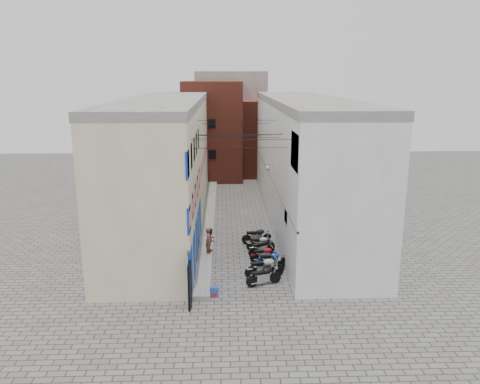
{
  "coord_description": "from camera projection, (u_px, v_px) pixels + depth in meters",
  "views": [
    {
      "loc": [
        -0.89,
        -20.53,
        10.5
      ],
      "look_at": [
        0.18,
        9.62,
        3.0
      ],
      "focal_mm": 35.0,
      "sensor_mm": 36.0,
      "label": 1
    }
  ],
  "objects": [
    {
      "name": "motorcycle_d",
      "position": [
        265.0,
        254.0,
        27.08
      ],
      "size": [
        1.79,
        0.77,
        1.0
      ],
      "primitive_type": null,
      "rotation": [
        0.0,
        0.0,
        -1.44
      ],
      "color": "maroon",
      "rests_on": "ground"
    },
    {
      "name": "motorcycle_e",
      "position": [
        262.0,
        247.0,
        28.05
      ],
      "size": [
        1.92,
        1.39,
        1.08
      ],
      "primitive_type": null,
      "rotation": [
        0.0,
        0.0,
        -1.08
      ],
      "color": "black",
      "rests_on": "ground"
    },
    {
      "name": "building_far_concrete",
      "position": [
        231.0,
        120.0,
        54.12
      ],
      "size": [
        8.0,
        5.0,
        11.0
      ],
      "primitive_type": "cube",
      "color": "slate",
      "rests_on": "ground"
    },
    {
      "name": "person_a",
      "position": [
        209.0,
        240.0,
        27.68
      ],
      "size": [
        0.41,
        0.59,
        1.56
      ],
      "primitive_type": "imported",
      "rotation": [
        0.0,
        0.0,
        1.51
      ],
      "color": "brown",
      "rests_on": "plinth"
    },
    {
      "name": "person_b",
      "position": [
        211.0,
        240.0,
        27.91
      ],
      "size": [
        0.8,
        0.88,
        1.48
      ],
      "primitive_type": "imported",
      "rotation": [
        0.0,
        0.0,
        1.17
      ],
      "color": "#303148",
      "rests_on": "plinth"
    },
    {
      "name": "motorcycle_g",
      "position": [
        257.0,
        235.0,
        29.99
      ],
      "size": [
        2.06,
        0.88,
        1.15
      ],
      "primitive_type": null,
      "rotation": [
        0.0,
        0.0,
        -1.44
      ],
      "color": "black",
      "rests_on": "ground"
    },
    {
      "name": "far_shopfront",
      "position": [
        233.0,
        172.0,
        46.63
      ],
      "size": [
        2.0,
        0.3,
        2.4
      ],
      "primitive_type": "cube",
      "color": "black",
      "rests_on": "ground"
    },
    {
      "name": "red_crate",
      "position": [
        213.0,
        294.0,
        22.88
      ],
      "size": [
        0.44,
        0.36,
        0.24
      ],
      "primitive_type": "cube",
      "rotation": [
        0.0,
        0.0,
        -0.19
      ],
      "color": "#B11E0C",
      "rests_on": "ground"
    },
    {
      "name": "building_far_brick_left",
      "position": [
        213.0,
        131.0,
        48.36
      ],
      "size": [
        6.0,
        6.0,
        10.0
      ],
      "primitive_type": "cube",
      "color": "maroon",
      "rests_on": "ground"
    },
    {
      "name": "motorcycle_f",
      "position": [
        260.0,
        242.0,
        28.87
      ],
      "size": [
        1.8,
        0.66,
        1.03
      ],
      "primitive_type": null,
      "rotation": [
        0.0,
        0.0,
        -1.63
      ],
      "color": "#AFAFB4",
      "rests_on": "ground"
    },
    {
      "name": "motorcycle_a",
      "position": [
        264.0,
        275.0,
        24.02
      ],
      "size": [
        2.02,
        1.22,
        1.12
      ],
      "primitive_type": null,
      "rotation": [
        0.0,
        0.0,
        -1.23
      ],
      "color": "black",
      "rests_on": "ground"
    },
    {
      "name": "motorcycle_b",
      "position": [
        264.0,
        266.0,
        24.94
      ],
      "size": [
        2.27,
        1.12,
        1.26
      ],
      "primitive_type": null,
      "rotation": [
        0.0,
        0.0,
        -1.36
      ],
      "color": "#9F9FA4",
      "rests_on": "ground"
    },
    {
      "name": "ground",
      "position": [
        243.0,
        301.0,
        22.47
      ],
      "size": [
        90.0,
        90.0,
        0.0
      ],
      "primitive_type": "plane",
      "color": "#5C5957",
      "rests_on": "ground"
    },
    {
      "name": "building_right",
      "position": [
        304.0,
        160.0,
        34.16
      ],
      "size": [
        5.94,
        26.0,
        9.0
      ],
      "color": "silver",
      "rests_on": "ground"
    },
    {
      "name": "building_far_brick_right",
      "position": [
        259.0,
        138.0,
        50.71
      ],
      "size": [
        5.0,
        6.0,
        8.0
      ],
      "primitive_type": "cube",
      "color": "maroon",
      "rests_on": "ground"
    },
    {
      "name": "overhead_wires",
      "position": [
        238.0,
        134.0,
        28.17
      ],
      "size": [
        5.8,
        13.02,
        1.32
      ],
      "color": "black",
      "rests_on": "ground"
    },
    {
      "name": "water_jug_near",
      "position": [
        215.0,
        292.0,
        22.85
      ],
      "size": [
        0.41,
        0.41,
        0.5
      ],
      "primitive_type": "cylinder",
      "rotation": [
        0.0,
        0.0,
        -0.35
      ],
      "color": "#2047A4",
      "rests_on": "ground"
    },
    {
      "name": "motorcycle_c",
      "position": [
        272.0,
        259.0,
        26.13
      ],
      "size": [
        1.95,
        0.77,
        1.1
      ],
      "primitive_type": null,
      "rotation": [
        0.0,
        0.0,
        -1.48
      ],
      "color": "#0B2AAD",
      "rests_on": "ground"
    },
    {
      "name": "building_left",
      "position": [
        167.0,
        161.0,
        33.78
      ],
      "size": [
        5.1,
        27.0,
        9.0
      ],
      "color": "#C1B892",
      "rests_on": "ground"
    },
    {
      "name": "water_jug_far",
      "position": [
        213.0,
        292.0,
        22.85
      ],
      "size": [
        0.4,
        0.4,
        0.48
      ],
      "primitive_type": "cylinder",
      "rotation": [
        0.0,
        0.0,
        0.39
      ],
      "color": "#2638C0",
      "rests_on": "ground"
    },
    {
      "name": "plinth",
      "position": [
        209.0,
        219.0,
        34.98
      ],
      "size": [
        0.9,
        26.0,
        0.25
      ],
      "primitive_type": "cube",
      "color": "slate",
      "rests_on": "ground"
    }
  ]
}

